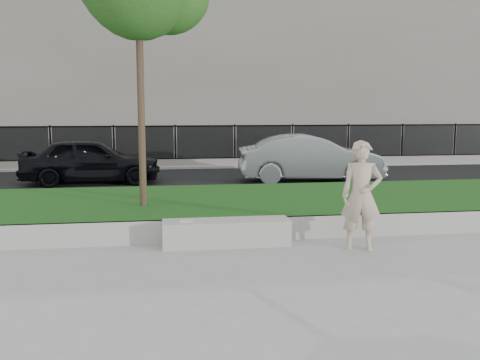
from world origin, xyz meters
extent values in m
plane|color=gray|center=(0.00, 0.00, 0.00)|extent=(90.00, 90.00, 0.00)
cube|color=black|center=(0.00, 3.00, 0.20)|extent=(34.00, 4.00, 0.40)
cube|color=gray|center=(0.00, 1.04, 0.20)|extent=(34.00, 0.08, 0.40)
cube|color=black|center=(0.00, 8.50, 0.02)|extent=(34.00, 7.00, 0.04)
cube|color=gray|center=(0.00, 13.00, 0.06)|extent=(34.00, 3.00, 0.12)
cube|color=slate|center=(0.00, 12.00, 0.24)|extent=(32.00, 0.30, 0.24)
cube|color=black|center=(0.00, 12.00, 0.87)|extent=(32.00, 0.04, 1.50)
cube|color=black|center=(0.00, 12.00, 1.57)|extent=(32.00, 0.05, 0.05)
cube|color=black|center=(0.00, 12.00, 0.37)|extent=(32.00, 0.05, 0.05)
cube|color=#68645B|center=(0.00, 20.00, 5.00)|extent=(34.00, 10.00, 10.00)
cube|color=gray|center=(-0.08, 0.80, 0.21)|extent=(2.08, 0.52, 0.43)
imported|color=#BCA990|center=(2.01, 0.25, 0.87)|extent=(0.72, 0.56, 1.74)
cube|color=beige|center=(-0.73, 0.78, 0.44)|extent=(0.23, 0.18, 0.02)
cylinder|color=#38281C|center=(-1.46, 2.49, 3.16)|extent=(0.13, 0.13, 5.52)
imported|color=black|center=(-3.14, 8.24, 0.71)|extent=(4.01, 1.73, 1.35)
imported|color=gray|center=(3.28, 7.68, 0.74)|extent=(4.36, 1.81, 1.40)
camera|label=1|loc=(-1.10, -7.70, 2.26)|focal=40.00mm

